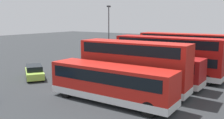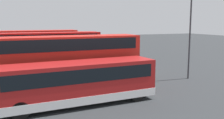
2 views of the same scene
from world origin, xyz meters
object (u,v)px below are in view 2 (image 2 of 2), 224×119
object	(u,v)px
bus_single_deck_third	(55,66)
lamp_post_tall	(190,28)
car_hatchback_silver	(114,54)
bus_single_deck_near_end	(79,82)
car_small_green	(84,49)
bus_double_decker_sixth	(38,47)
bus_single_deck_fifth	(46,56)
bus_double_decker_fourth	(43,53)
bus_double_decker_second	(68,62)
bus_single_deck_seventh	(35,50)

from	to	relation	value
bus_single_deck_third	lamp_post_tall	world-z (taller)	lamp_post_tall
bus_single_deck_third	car_hatchback_silver	world-z (taller)	bus_single_deck_third
bus_single_deck_near_end	car_hatchback_silver	size ratio (longest dim) A/B	2.29
bus_single_deck_third	car_small_green	xyz separation A→B (m)	(20.74, -9.36, -0.92)
bus_double_decker_sixth	car_hatchback_silver	bearing A→B (deg)	-81.74
bus_single_deck_fifth	bus_double_decker_sixth	bearing A→B (deg)	7.58
bus_double_decker_fourth	lamp_post_tall	xyz separation A→B (m)	(-7.29, -13.08, 2.55)
bus_single_deck_third	bus_double_decker_sixth	distance (m)	10.72
bus_single_deck_third	bus_double_decker_second	bearing A→B (deg)	-175.06
bus_double_decker_sixth	car_hatchback_silver	distance (m)	11.92
bus_double_decker_sixth	bus_single_deck_fifth	bearing A→B (deg)	-172.42
bus_double_decker_fourth	bus_double_decker_sixth	distance (m)	7.00
bus_double_decker_second	car_hatchback_silver	world-z (taller)	bus_double_decker_second
bus_double_decker_fourth	bus_single_deck_fifth	bearing A→B (deg)	-12.97
bus_single_deck_near_end	car_small_green	distance (m)	29.21
bus_single_deck_near_end	car_hatchback_silver	bearing A→B (deg)	-30.23
bus_double_decker_second	bus_single_deck_seventh	xyz separation A→B (m)	(17.98, 0.40, -0.83)
car_hatchback_silver	bus_double_decker_fourth	bearing A→B (deg)	125.71
bus_double_decker_second	bus_single_deck_third	size ratio (longest dim) A/B	1.05
bus_double_decker_second	bus_double_decker_sixth	distance (m)	14.37
bus_double_decker_second	bus_single_deck_seventh	world-z (taller)	bus_double_decker_second
car_hatchback_silver	bus_single_deck_near_end	bearing A→B (deg)	149.77
bus_double_decker_second	bus_double_decker_fourth	world-z (taller)	same
bus_single_deck_fifth	car_hatchback_silver	bearing A→B (deg)	-65.96
bus_double_decker_fourth	lamp_post_tall	bearing A→B (deg)	-119.14
bus_double_decker_fourth	bus_single_deck_seventh	distance (m)	10.64
car_hatchback_silver	bus_single_deck_fifth	bearing A→B (deg)	114.04
bus_double_decker_second	bus_single_deck_seventh	bearing A→B (deg)	1.27
car_hatchback_silver	lamp_post_tall	size ratio (longest dim) A/B	0.55
bus_double_decker_sixth	bus_double_decker_fourth	bearing A→B (deg)	176.69
bus_double_decker_second	bus_single_deck_near_end	bearing A→B (deg)	179.46
bus_double_decker_second	bus_double_decker_sixth	size ratio (longest dim) A/B	1.16
bus_single_deck_third	car_hatchback_silver	xyz separation A→B (m)	(12.38, -11.59, -0.92)
car_hatchback_silver	bus_double_decker_sixth	bearing A→B (deg)	98.26
bus_single_deck_third	bus_single_deck_seventh	xyz separation A→B (m)	(14.30, 0.08, -0.00)
bus_double_decker_fourth	bus_single_deck_seventh	xyz separation A→B (m)	(10.60, -0.41, -0.83)
bus_single_deck_fifth	car_small_green	bearing A→B (deg)	-33.95
bus_single_deck_near_end	bus_double_decker_sixth	size ratio (longest dim) A/B	1.07
bus_single_deck_fifth	bus_single_deck_near_end	bearing A→B (deg)	179.72
bus_single_deck_near_end	car_hatchback_silver	xyz separation A→B (m)	(19.39, -11.30, -0.92)
bus_single_deck_third	lamp_post_tall	xyz separation A→B (m)	(-3.59, -12.59, 3.38)
bus_double_decker_sixth	bus_single_deck_third	bearing A→B (deg)	-179.54
bus_single_deck_seventh	lamp_post_tall	bearing A→B (deg)	-144.70
bus_double_decker_second	car_small_green	world-z (taller)	bus_double_decker_second
bus_double_decker_sixth	bus_single_deck_seventh	size ratio (longest dim) A/B	0.97
bus_single_deck_fifth	lamp_post_tall	xyz separation A→B (m)	(-10.96, -12.23, 3.38)
bus_double_decker_fourth	car_small_green	size ratio (longest dim) A/B	2.79
bus_single_deck_third	lamp_post_tall	bearing A→B (deg)	-105.92
bus_double_decker_fourth	bus_double_decker_sixth	world-z (taller)	same
car_hatchback_silver	bus_single_deck_third	bearing A→B (deg)	136.89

